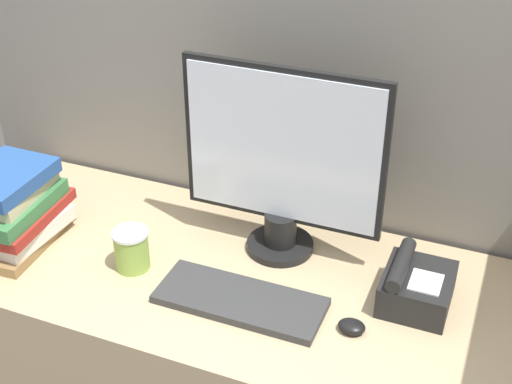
{
  "coord_description": "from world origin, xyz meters",
  "views": [
    {
      "loc": [
        0.56,
        -0.96,
        1.88
      ],
      "look_at": [
        0.02,
        0.35,
        1.01
      ],
      "focal_mm": 50.0,
      "sensor_mm": 36.0,
      "label": 1
    }
  ],
  "objects_px": {
    "coffee_cup": "(132,249)",
    "desk_telephone": "(416,287)",
    "mouse": "(352,326)",
    "keyboard": "(240,300)",
    "monitor": "(282,166)",
    "book_stack": "(9,209)"
  },
  "relations": [
    {
      "from": "desk_telephone",
      "to": "mouse",
      "type": "bearing_deg",
      "value": -126.07
    },
    {
      "from": "mouse",
      "to": "coffee_cup",
      "type": "relative_size",
      "value": 0.59
    },
    {
      "from": "monitor",
      "to": "coffee_cup",
      "type": "height_order",
      "value": "monitor"
    },
    {
      "from": "coffee_cup",
      "to": "monitor",
      "type": "bearing_deg",
      "value": 34.37
    },
    {
      "from": "monitor",
      "to": "keyboard",
      "type": "xyz_separation_m",
      "value": [
        -0.01,
        -0.25,
        -0.24
      ]
    },
    {
      "from": "mouse",
      "to": "coffee_cup",
      "type": "bearing_deg",
      "value": 177.92
    },
    {
      "from": "keyboard",
      "to": "monitor",
      "type": "bearing_deg",
      "value": 87.69
    },
    {
      "from": "keyboard",
      "to": "desk_telephone",
      "type": "xyz_separation_m",
      "value": [
        0.38,
        0.16,
        0.04
      ]
    },
    {
      "from": "monitor",
      "to": "mouse",
      "type": "distance_m",
      "value": 0.42
    },
    {
      "from": "keyboard",
      "to": "mouse",
      "type": "xyz_separation_m",
      "value": [
        0.27,
        0.01,
        0.0
      ]
    },
    {
      "from": "mouse",
      "to": "coffee_cup",
      "type": "height_order",
      "value": "coffee_cup"
    },
    {
      "from": "desk_telephone",
      "to": "coffee_cup",
      "type": "bearing_deg",
      "value": -169.27
    },
    {
      "from": "monitor",
      "to": "book_stack",
      "type": "distance_m",
      "value": 0.72
    },
    {
      "from": "keyboard",
      "to": "coffee_cup",
      "type": "bearing_deg",
      "value": 174.55
    },
    {
      "from": "coffee_cup",
      "to": "desk_telephone",
      "type": "height_order",
      "value": "desk_telephone"
    },
    {
      "from": "keyboard",
      "to": "coffee_cup",
      "type": "xyz_separation_m",
      "value": [
        -0.31,
        0.03,
        0.04
      ]
    },
    {
      "from": "coffee_cup",
      "to": "book_stack",
      "type": "bearing_deg",
      "value": -177.36
    },
    {
      "from": "monitor",
      "to": "mouse",
      "type": "xyz_separation_m",
      "value": [
        0.26,
        -0.24,
        -0.23
      ]
    },
    {
      "from": "coffee_cup",
      "to": "desk_telephone",
      "type": "bearing_deg",
      "value": 10.73
    },
    {
      "from": "coffee_cup",
      "to": "desk_telephone",
      "type": "relative_size",
      "value": 0.59
    },
    {
      "from": "book_stack",
      "to": "desk_telephone",
      "type": "height_order",
      "value": "book_stack"
    },
    {
      "from": "coffee_cup",
      "to": "desk_telephone",
      "type": "xyz_separation_m",
      "value": [
        0.69,
        0.13,
        -0.01
      ]
    }
  ]
}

